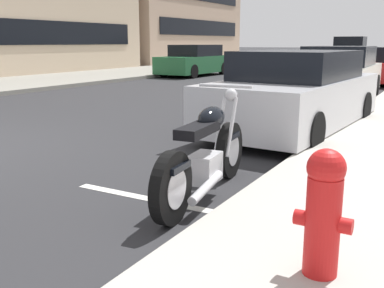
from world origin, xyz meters
name	(u,v)px	position (x,y,z in m)	size (l,w,h in m)	color
sidewalk_far_curb	(91,76)	(12.00, 7.44, 0.07)	(120.00, 5.00, 0.14)	gray
parking_stall_stripe	(164,202)	(0.00, -4.34, 0.00)	(0.12, 2.20, 0.01)	silver
parked_motorcycle	(206,156)	(0.37, -4.63, 0.44)	(2.22, 0.62, 1.13)	black
parked_car_mid_block	(297,93)	(4.40, -4.35, 0.69)	(4.72, 2.11, 1.44)	silver
parked_car_across_street	(339,74)	(9.69, -3.98, 0.70)	(4.45, 1.96, 1.48)	beige
parked_car_behind_motorcycle	(377,67)	(15.35, -4.21, 0.65)	(4.18, 2.07, 1.40)	#AD1919
crossing_truck	(360,52)	(30.80, -0.94, 0.90)	(2.11, 5.25, 1.97)	#4C5156
car_opposite_curb	(195,61)	(15.57, 4.04, 0.70)	(4.47, 1.90, 1.46)	#236638
fire_hydrant	(324,209)	(-0.93, -6.15, 0.58)	(0.24, 0.36, 0.82)	red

